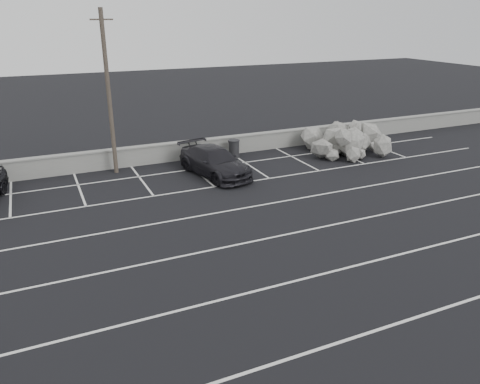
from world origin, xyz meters
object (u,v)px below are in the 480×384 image
riprap_pile (348,142)px  trash_bin (234,149)px  utility_pole (109,94)px  car_right (215,162)px

riprap_pile → trash_bin: bearing=166.1°
utility_pole → riprap_pile: size_ratio=1.28×
trash_bin → utility_pole: bearing=179.5°
car_right → trash_bin: 3.27m
car_right → trash_bin: car_right is taller
car_right → riprap_pile: bearing=-6.4°
car_right → trash_bin: (2.15, 2.46, -0.18)m
utility_pole → riprap_pile: (13.52, -1.74, -3.55)m
riprap_pile → car_right: bearing=-175.0°
car_right → utility_pole: utility_pole is taller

